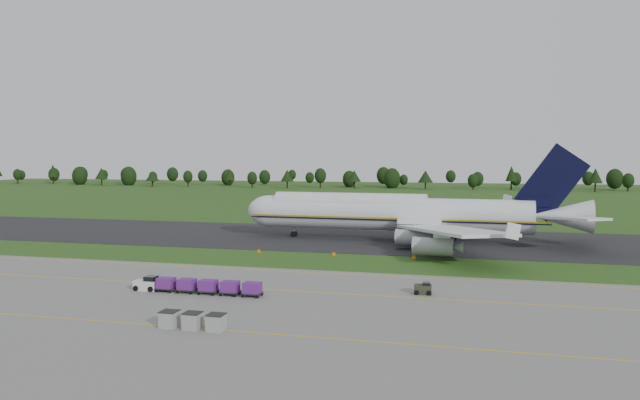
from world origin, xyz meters
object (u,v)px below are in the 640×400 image
(baggage_train, at_px, (195,286))
(uld_row, at_px, (193,321))
(edge_markers, at_px, (334,255))
(utility_cart, at_px, (423,290))
(aircraft, at_px, (401,213))

(baggage_train, xyz_separation_m, uld_row, (6.69, -14.28, -0.09))
(baggage_train, bearing_deg, uld_row, -64.90)
(baggage_train, xyz_separation_m, edge_markers, (9.59, 31.23, -0.68))
(uld_row, bearing_deg, edge_markers, 86.35)
(utility_cart, bearing_deg, baggage_train, -166.59)
(edge_markers, bearing_deg, uld_row, -93.65)
(baggage_train, bearing_deg, aircraft, 71.40)
(aircraft, height_order, utility_cart, aircraft)
(baggage_train, height_order, edge_markers, baggage_train)
(utility_cart, distance_m, uld_row, 28.38)
(aircraft, height_order, edge_markers, aircraft)
(aircraft, xyz_separation_m, uld_row, (-11.03, -66.95, -4.48))
(aircraft, distance_m, edge_markers, 23.48)
(aircraft, xyz_separation_m, edge_markers, (-8.13, -21.43, -5.07))
(aircraft, bearing_deg, utility_cart, -79.56)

